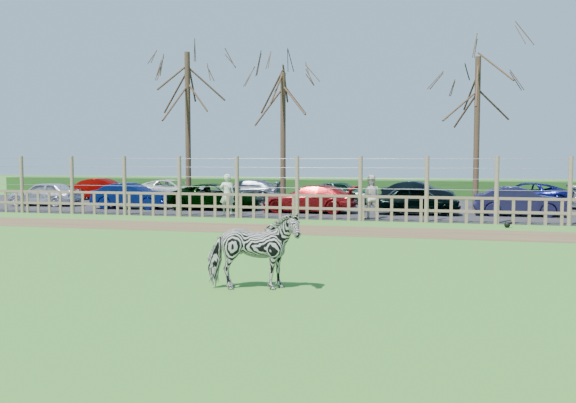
% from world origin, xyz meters
% --- Properties ---
extents(ground, '(120.00, 120.00, 0.00)m').
position_xyz_m(ground, '(0.00, 0.00, 0.00)').
color(ground, '#589D30').
rests_on(ground, ground).
extents(dirt_strip, '(34.00, 2.80, 0.01)m').
position_xyz_m(dirt_strip, '(0.00, 4.50, 0.01)').
color(dirt_strip, brown).
rests_on(dirt_strip, ground).
extents(asphalt, '(44.00, 13.00, 0.04)m').
position_xyz_m(asphalt, '(0.00, 14.50, 0.02)').
color(asphalt, '#232326').
rests_on(asphalt, ground).
extents(hedge, '(46.00, 2.00, 1.10)m').
position_xyz_m(hedge, '(0.00, 21.50, 0.55)').
color(hedge, '#1E4716').
rests_on(hedge, ground).
extents(fence, '(30.16, 0.16, 2.50)m').
position_xyz_m(fence, '(0.00, 8.00, 0.80)').
color(fence, brown).
rests_on(fence, ground).
extents(tree_left, '(4.80, 4.80, 7.88)m').
position_xyz_m(tree_left, '(-6.50, 12.50, 5.62)').
color(tree_left, '#3D2B1E').
rests_on(tree_left, ground).
extents(tree_mid, '(4.80, 4.80, 6.83)m').
position_xyz_m(tree_mid, '(-2.00, 13.50, 4.87)').
color(tree_mid, '#3D2B1E').
rests_on(tree_mid, ground).
extents(tree_right, '(4.80, 4.80, 7.35)m').
position_xyz_m(tree_right, '(7.00, 14.00, 5.24)').
color(tree_right, '#3D2B1E').
rests_on(tree_right, ground).
extents(zebra, '(1.88, 1.22, 1.46)m').
position_xyz_m(zebra, '(2.29, -5.30, 0.73)').
color(zebra, gray).
rests_on(zebra, ground).
extents(visitor_a, '(0.72, 0.57, 1.72)m').
position_xyz_m(visitor_a, '(-3.11, 8.54, 0.90)').
color(visitor_a, beige).
rests_on(visitor_a, asphalt).
extents(visitor_b, '(0.91, 0.74, 1.72)m').
position_xyz_m(visitor_b, '(2.81, 8.60, 0.90)').
color(visitor_b, beige).
rests_on(visitor_b, asphalt).
extents(crow, '(0.28, 0.20, 0.22)m').
position_xyz_m(crow, '(7.81, 6.88, 0.11)').
color(crow, black).
rests_on(crow, ground).
extents(car_0, '(3.59, 1.60, 1.20)m').
position_xyz_m(car_0, '(-13.72, 11.38, 0.64)').
color(car_0, '#AFB2C8').
rests_on(car_0, asphalt).
extents(car_1, '(3.72, 1.53, 1.20)m').
position_xyz_m(car_1, '(-8.64, 10.76, 0.64)').
color(car_1, '#05124D').
rests_on(car_1, asphalt).
extents(car_2, '(4.38, 2.13, 1.20)m').
position_xyz_m(car_2, '(-4.58, 11.21, 0.64)').
color(car_2, black).
rests_on(car_2, asphalt).
extents(car_3, '(4.14, 1.70, 1.20)m').
position_xyz_m(car_3, '(-0.10, 10.75, 0.64)').
color(car_3, maroon).
rests_on(car_3, asphalt).
extents(car_4, '(3.59, 1.60, 1.20)m').
position_xyz_m(car_4, '(4.55, 10.85, 0.64)').
color(car_4, black).
rests_on(car_4, asphalt).
extents(car_5, '(3.66, 1.31, 1.20)m').
position_xyz_m(car_5, '(8.64, 11.32, 0.64)').
color(car_5, '#1A183B').
rests_on(car_5, asphalt).
extents(car_7, '(3.77, 1.69, 1.20)m').
position_xyz_m(car_7, '(-13.21, 16.19, 0.64)').
color(car_7, '#800402').
rests_on(car_7, asphalt).
extents(car_8, '(4.51, 2.45, 1.20)m').
position_xyz_m(car_8, '(-8.78, 15.76, 0.64)').
color(car_8, white).
rests_on(car_8, asphalt).
extents(car_9, '(4.14, 1.68, 1.20)m').
position_xyz_m(car_9, '(-4.80, 16.26, 0.64)').
color(car_9, '#545D6B').
rests_on(car_9, asphalt).
extents(car_10, '(3.54, 1.46, 1.20)m').
position_xyz_m(car_10, '(0.41, 16.24, 0.64)').
color(car_10, '#19412E').
rests_on(car_10, asphalt).
extents(car_11, '(3.74, 1.59, 1.20)m').
position_xyz_m(car_11, '(4.31, 16.33, 0.64)').
color(car_11, black).
rests_on(car_11, asphalt).
extents(car_12, '(4.48, 2.36, 1.20)m').
position_xyz_m(car_12, '(9.30, 15.98, 0.64)').
color(car_12, '#0A0D52').
rests_on(car_12, asphalt).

